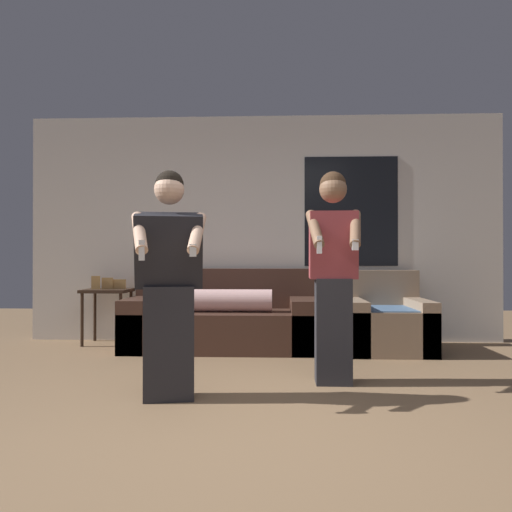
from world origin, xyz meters
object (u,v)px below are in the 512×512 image
person_right (333,274)px  couch (222,320)px  side_table (107,297)px  person_left (169,286)px  armchair (385,323)px

person_right → couch: bearing=124.3°
side_table → person_left: bearing=-61.6°
couch → armchair: (1.77, -0.06, -0.01)m
person_right → side_table: bearing=144.0°
side_table → person_left: person_left is taller
couch → person_right: size_ratio=1.23×
couch → side_table: bearing=171.1°
person_left → person_right: bearing=22.7°
armchair → person_right: person_right is taller
armchair → person_left: bearing=-134.3°
couch → side_table: (-1.36, 0.21, 0.24)m
person_left → armchair: bearing=45.7°
person_left → side_table: bearing=118.4°
couch → side_table: size_ratio=2.62×
armchair → person_left: size_ratio=0.59×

